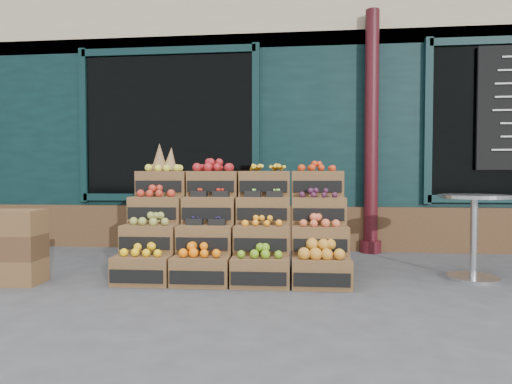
# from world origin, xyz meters

# --- Properties ---
(ground) EXTENTS (60.00, 60.00, 0.00)m
(ground) POSITION_xyz_m (0.00, 0.00, 0.00)
(ground) COLOR #444447
(ground) RESTS_ON ground
(shop_facade) EXTENTS (12.00, 6.24, 4.80)m
(shop_facade) POSITION_xyz_m (0.00, 5.11, 2.40)
(shop_facade) COLOR black
(shop_facade) RESTS_ON ground
(crate_display) EXTENTS (2.23, 1.12, 1.38)m
(crate_display) POSITION_xyz_m (-0.40, 0.60, 0.43)
(crate_display) COLOR brown
(crate_display) RESTS_ON ground
(spare_crates) EXTENTS (0.48, 0.35, 0.70)m
(spare_crates) POSITION_xyz_m (-2.40, -0.00, 0.35)
(spare_crates) COLOR brown
(spare_crates) RESTS_ON ground
(bistro_table) EXTENTS (0.66, 0.66, 0.83)m
(bistro_table) POSITION_xyz_m (1.95, 0.60, 0.52)
(bistro_table) COLOR silver
(bistro_table) RESTS_ON ground
(shopkeeper) EXTENTS (0.76, 0.50, 2.07)m
(shopkeeper) POSITION_xyz_m (-1.74, 2.82, 1.04)
(shopkeeper) COLOR #154A19
(shopkeeper) RESTS_ON ground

